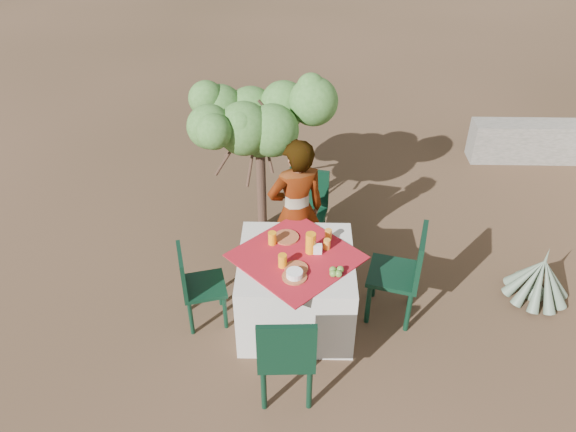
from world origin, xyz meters
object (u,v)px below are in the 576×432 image
object	(u,v)px
agave	(539,279)
table	(296,288)
person	(296,212)
chair_far	(307,207)
chair_left	(196,283)
juice_pitcher	(311,243)
chair_near	(286,354)
chair_right	(404,271)
shrub_tree	(265,126)

from	to	relation	value
agave	table	bearing A→B (deg)	-171.76
person	table	bearing A→B (deg)	71.52
chair_far	person	bearing A→B (deg)	-90.81
chair_left	juice_pitcher	world-z (taller)	juice_pitcher
chair_near	person	size ratio (longest dim) A/B	0.62
agave	chair_left	bearing A→B (deg)	-173.16
chair_right	shrub_tree	xyz separation A→B (m)	(-1.33, 1.40, 0.73)
table	juice_pitcher	distance (m)	0.50
shrub_tree	juice_pitcher	xyz separation A→B (m)	(0.48, -1.42, -0.42)
juice_pitcher	chair_near	bearing A→B (deg)	-101.16
person	shrub_tree	distance (m)	1.03
chair_right	shrub_tree	bearing A→B (deg)	-121.86
shrub_tree	agave	distance (m)	3.13
chair_right	juice_pitcher	xyz separation A→B (m)	(-0.85, -0.01, 0.31)
chair_left	agave	size ratio (longest dim) A/B	1.24
table	chair_far	size ratio (longest dim) A/B	1.43
person	chair_right	bearing A→B (deg)	130.73
agave	juice_pitcher	world-z (taller)	juice_pitcher
chair_near	chair_left	distance (m)	1.20
table	agave	size ratio (longest dim) A/B	1.93
person	juice_pitcher	size ratio (longest dim) A/B	7.84
agave	juice_pitcher	xyz separation A→B (m)	(-2.25, -0.28, 0.63)
chair_left	agave	world-z (taller)	chair_left
chair_left	person	bearing A→B (deg)	-67.83
chair_left	chair_right	xyz separation A→B (m)	(1.89, 0.12, 0.08)
chair_near	agave	bearing A→B (deg)	-155.39
chair_far	chair_right	size ratio (longest dim) A/B	0.92
table	agave	distance (m)	2.40
chair_far	person	world-z (taller)	person
shrub_tree	juice_pitcher	world-z (taller)	shrub_tree
chair_right	shrub_tree	world-z (taller)	shrub_tree
chair_near	juice_pitcher	bearing A→B (deg)	-103.63
chair_far	agave	size ratio (longest dim) A/B	1.35
table	person	bearing A→B (deg)	90.72
chair_far	chair_near	xyz separation A→B (m)	(-0.17, -2.01, 0.03)
table	juice_pitcher	xyz separation A→B (m)	(0.12, 0.06, 0.48)
chair_far	juice_pitcher	size ratio (longest dim) A/B	4.56
juice_pitcher	agave	bearing A→B (deg)	7.22
agave	juice_pitcher	size ratio (longest dim) A/B	3.38
chair_left	juice_pitcher	xyz separation A→B (m)	(1.03, 0.11, 0.40)
shrub_tree	juice_pitcher	bearing A→B (deg)	-71.44
chair_near	chair_left	world-z (taller)	chair_near
chair_left	shrub_tree	world-z (taller)	shrub_tree
chair_far	chair_left	bearing A→B (deg)	-118.81
chair_left	chair_right	bearing A→B (deg)	-101.67
shrub_tree	juice_pitcher	size ratio (longest dim) A/B	8.10
chair_left	chair_near	bearing A→B (deg)	-150.54
chair_left	agave	distance (m)	3.31
shrub_tree	juice_pitcher	distance (m)	1.55
person	chair_near	bearing A→B (deg)	68.69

